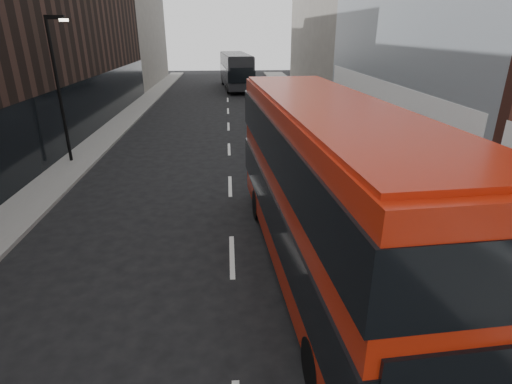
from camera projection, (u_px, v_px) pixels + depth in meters
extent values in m
cube|color=slate|center=(333.00, 127.00, 28.51)|extent=(3.00, 80.00, 0.15)
cube|color=slate|center=(112.00, 131.00, 27.50)|extent=(2.00, 80.00, 0.15)
cube|color=silver|center=(379.00, 112.00, 24.23)|extent=(0.35, 21.00, 3.80)
cube|color=slate|center=(332.00, 5.00, 42.97)|extent=(5.00, 24.00, 18.00)
cube|color=black|center=(69.00, 23.00, 29.29)|extent=(5.00, 24.00, 14.00)
cube|color=slate|center=(134.00, 30.00, 49.81)|extent=(5.00, 20.00, 13.00)
cylinder|color=black|center=(59.00, 92.00, 19.67)|extent=(0.16, 0.16, 7.00)
cube|color=black|center=(54.00, 17.00, 18.41)|extent=(0.90, 0.15, 0.18)
cube|color=#FFF2CC|center=(64.00, 20.00, 18.48)|extent=(0.35, 0.22, 0.12)
cube|color=#A81D0A|center=(325.00, 188.00, 10.52)|extent=(3.55, 12.16, 4.37)
cube|color=black|center=(323.00, 213.00, 10.78)|extent=(3.67, 12.22, 1.20)
cube|color=black|center=(328.00, 146.00, 10.09)|extent=(3.67, 12.22, 1.20)
cube|color=black|center=(280.00, 147.00, 16.26)|extent=(2.32, 0.24, 1.53)
cube|color=#A81D0A|center=(331.00, 104.00, 9.68)|extent=(3.41, 11.68, 0.12)
cylinder|color=black|center=(258.00, 204.00, 14.67)|extent=(0.40, 1.11, 1.09)
cylinder|color=black|center=(322.00, 201.00, 14.98)|extent=(0.40, 1.11, 1.09)
cylinder|color=black|center=(316.00, 366.00, 7.62)|extent=(0.40, 1.11, 1.09)
cylinder|color=black|center=(435.00, 352.00, 7.93)|extent=(0.40, 1.11, 1.09)
cube|color=black|center=(236.00, 70.00, 47.09)|extent=(3.74, 12.43, 3.45)
cube|color=black|center=(236.00, 72.00, 47.17)|extent=(3.87, 12.49, 1.22)
cube|color=black|center=(242.00, 76.00, 41.47)|extent=(2.37, 0.27, 1.56)
cube|color=black|center=(231.00, 66.00, 52.75)|extent=(2.37, 0.27, 1.56)
cube|color=black|center=(235.00, 54.00, 46.43)|extent=(3.59, 11.93, 0.12)
cylinder|color=black|center=(223.00, 80.00, 51.12)|extent=(0.42, 1.14, 1.11)
cylinder|color=black|center=(242.00, 80.00, 51.46)|extent=(0.42, 1.14, 1.11)
cylinder|color=black|center=(228.00, 88.00, 43.94)|extent=(0.42, 1.14, 1.11)
cylinder|color=black|center=(251.00, 88.00, 44.28)|extent=(0.42, 1.14, 1.11)
imported|color=black|center=(308.00, 155.00, 19.66)|extent=(2.11, 4.69, 1.56)
imported|color=#919299|center=(279.00, 128.00, 25.17)|extent=(1.74, 4.72, 1.55)
imported|color=black|center=(280.00, 123.00, 27.11)|extent=(2.08, 4.61, 1.31)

